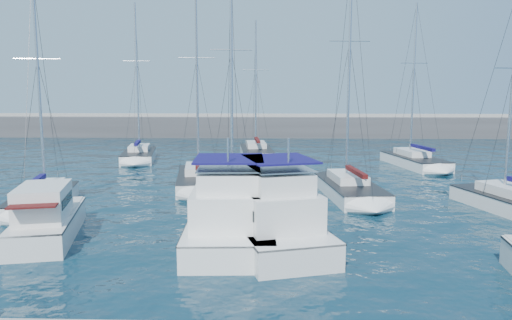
{
  "coord_description": "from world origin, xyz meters",
  "views": [
    {
      "loc": [
        0.36,
        -23.63,
        7.4
      ],
      "look_at": [
        -0.63,
        6.48,
        3.0
      ],
      "focal_mm": 35.0,
      "sensor_mm": 36.0,
      "label": 1
    }
  ],
  "objects_px": {
    "motor_yacht_port_inner": "(230,222)",
    "sailboat_back_b": "(256,152)",
    "sailboat_mid_a": "(43,200)",
    "sailboat_back_c": "(414,161)",
    "motor_yacht_stbd_inner": "(274,222)",
    "sailboat_back_a": "(139,155)",
    "sailboat_mid_d": "(349,188)",
    "motor_yacht_port_outer": "(47,221)",
    "sailboat_mid_c": "(233,196)",
    "sailboat_mid_b": "(199,179)"
  },
  "relations": [
    {
      "from": "sailboat_mid_a",
      "to": "sailboat_mid_b",
      "type": "bearing_deg",
      "value": 27.78
    },
    {
      "from": "sailboat_mid_a",
      "to": "sailboat_back_c",
      "type": "relative_size",
      "value": 0.94
    },
    {
      "from": "sailboat_mid_d",
      "to": "sailboat_back_c",
      "type": "bearing_deg",
      "value": 51.65
    },
    {
      "from": "sailboat_back_c",
      "to": "motor_yacht_port_inner",
      "type": "bearing_deg",
      "value": -133.67
    },
    {
      "from": "motor_yacht_port_outer",
      "to": "sailboat_back_c",
      "type": "xyz_separation_m",
      "value": [
        24.43,
        23.77,
        -0.42
      ]
    },
    {
      "from": "sailboat_mid_c",
      "to": "sailboat_back_b",
      "type": "height_order",
      "value": "sailboat_mid_c"
    },
    {
      "from": "sailboat_mid_a",
      "to": "sailboat_back_b",
      "type": "relative_size",
      "value": 0.99
    },
    {
      "from": "sailboat_mid_c",
      "to": "sailboat_back_c",
      "type": "distance_m",
      "value": 22.67
    },
    {
      "from": "sailboat_mid_a",
      "to": "sailboat_back_a",
      "type": "relative_size",
      "value": 0.9
    },
    {
      "from": "motor_yacht_stbd_inner",
      "to": "sailboat_mid_d",
      "type": "height_order",
      "value": "sailboat_mid_d"
    },
    {
      "from": "sailboat_mid_c",
      "to": "sailboat_mid_b",
      "type": "bearing_deg",
      "value": 108.03
    },
    {
      "from": "sailboat_mid_b",
      "to": "sailboat_mid_d",
      "type": "height_order",
      "value": "sailboat_mid_d"
    },
    {
      "from": "sailboat_mid_c",
      "to": "sailboat_mid_d",
      "type": "bearing_deg",
      "value": 9.88
    },
    {
      "from": "sailboat_back_c",
      "to": "sailboat_mid_d",
      "type": "bearing_deg",
      "value": -132.62
    },
    {
      "from": "sailboat_back_c",
      "to": "motor_yacht_port_outer",
      "type": "bearing_deg",
      "value": -147.17
    },
    {
      "from": "sailboat_back_a",
      "to": "sailboat_back_c",
      "type": "bearing_deg",
      "value": -15.97
    },
    {
      "from": "sailboat_mid_c",
      "to": "sailboat_back_c",
      "type": "xyz_separation_m",
      "value": [
        15.89,
        16.17,
        -0.02
      ]
    },
    {
      "from": "motor_yacht_port_outer",
      "to": "sailboat_back_b",
      "type": "xyz_separation_m",
      "value": [
        9.27,
        29.94,
        -0.43
      ]
    },
    {
      "from": "sailboat_mid_a",
      "to": "sailboat_back_c",
      "type": "distance_m",
      "value": 32.64
    },
    {
      "from": "motor_yacht_stbd_inner",
      "to": "sailboat_back_a",
      "type": "relative_size",
      "value": 0.6
    },
    {
      "from": "motor_yacht_port_inner",
      "to": "sailboat_mid_a",
      "type": "height_order",
      "value": "sailboat_mid_a"
    },
    {
      "from": "sailboat_mid_a",
      "to": "sailboat_back_b",
      "type": "xyz_separation_m",
      "value": [
        12.43,
        23.61,
        -0.01
      ]
    },
    {
      "from": "sailboat_back_b",
      "to": "motor_yacht_stbd_inner",
      "type": "bearing_deg",
      "value": -92.69
    },
    {
      "from": "motor_yacht_port_inner",
      "to": "sailboat_back_a",
      "type": "distance_m",
      "value": 29.69
    },
    {
      "from": "sailboat_mid_c",
      "to": "sailboat_back_c",
      "type": "height_order",
      "value": "sailboat_mid_c"
    },
    {
      "from": "motor_yacht_port_outer",
      "to": "sailboat_back_a",
      "type": "distance_m",
      "value": 26.84
    },
    {
      "from": "sailboat_mid_a",
      "to": "sailboat_back_c",
      "type": "xyz_separation_m",
      "value": [
        27.59,
        17.44,
        -0.0
      ]
    },
    {
      "from": "sailboat_mid_d",
      "to": "sailboat_back_a",
      "type": "height_order",
      "value": "sailboat_mid_d"
    },
    {
      "from": "motor_yacht_port_inner",
      "to": "sailboat_mid_d",
      "type": "bearing_deg",
      "value": 53.68
    },
    {
      "from": "motor_yacht_port_inner",
      "to": "motor_yacht_stbd_inner",
      "type": "bearing_deg",
      "value": -4.53
    },
    {
      "from": "sailboat_mid_c",
      "to": "motor_yacht_port_outer",
      "type": "bearing_deg",
      "value": -147.93
    },
    {
      "from": "sailboat_mid_d",
      "to": "sailboat_back_c",
      "type": "xyz_separation_m",
      "value": [
        8.14,
        13.42,
        -0.01
      ]
    },
    {
      "from": "motor_yacht_stbd_inner",
      "to": "sailboat_back_a",
      "type": "bearing_deg",
      "value": 100.14
    },
    {
      "from": "motor_yacht_port_outer",
      "to": "motor_yacht_stbd_inner",
      "type": "distance_m",
      "value": 11.1
    },
    {
      "from": "motor_yacht_port_inner",
      "to": "sailboat_back_b",
      "type": "distance_m",
      "value": 30.53
    },
    {
      "from": "motor_yacht_stbd_inner",
      "to": "sailboat_back_b",
      "type": "relative_size",
      "value": 0.65
    },
    {
      "from": "motor_yacht_stbd_inner",
      "to": "sailboat_mid_c",
      "type": "height_order",
      "value": "sailboat_mid_c"
    },
    {
      "from": "motor_yacht_port_inner",
      "to": "sailboat_back_b",
      "type": "xyz_separation_m",
      "value": [
        0.23,
        30.52,
        -0.62
      ]
    },
    {
      "from": "motor_yacht_port_inner",
      "to": "sailboat_mid_a",
      "type": "relative_size",
      "value": 0.61
    },
    {
      "from": "sailboat_mid_a",
      "to": "sailboat_mid_d",
      "type": "xyz_separation_m",
      "value": [
        19.45,
        4.02,
        0.01
      ]
    },
    {
      "from": "motor_yacht_stbd_inner",
      "to": "sailboat_back_c",
      "type": "height_order",
      "value": "sailboat_back_c"
    },
    {
      "from": "sailboat_mid_b",
      "to": "sailboat_back_b",
      "type": "relative_size",
      "value": 1.04
    },
    {
      "from": "motor_yacht_port_inner",
      "to": "sailboat_back_c",
      "type": "relative_size",
      "value": 0.57
    },
    {
      "from": "motor_yacht_port_inner",
      "to": "sailboat_mid_c",
      "type": "xyz_separation_m",
      "value": [
        -0.51,
        8.19,
        -0.59
      ]
    },
    {
      "from": "motor_yacht_port_inner",
      "to": "sailboat_back_a",
      "type": "xyz_separation_m",
      "value": [
        -11.66,
        27.29,
        -0.59
      ]
    },
    {
      "from": "motor_yacht_stbd_inner",
      "to": "sailboat_back_c",
      "type": "relative_size",
      "value": 0.62
    },
    {
      "from": "sailboat_back_a",
      "to": "sailboat_mid_d",
      "type": "bearing_deg",
      "value": -50.63
    },
    {
      "from": "sailboat_back_a",
      "to": "motor_yacht_stbd_inner",
      "type": "bearing_deg",
      "value": -73.17
    },
    {
      "from": "motor_yacht_port_outer",
      "to": "sailboat_back_a",
      "type": "xyz_separation_m",
      "value": [
        -2.62,
        26.71,
        -0.4
      ]
    },
    {
      "from": "sailboat_back_b",
      "to": "sailboat_back_c",
      "type": "distance_m",
      "value": 16.37
    }
  ]
}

